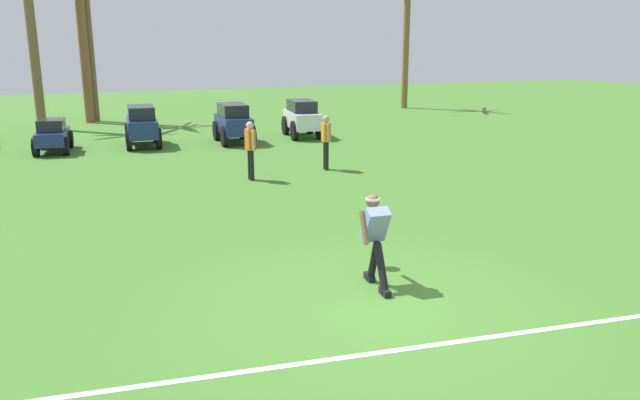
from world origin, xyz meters
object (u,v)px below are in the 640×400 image
Objects in this scene: parked_car_slot_d at (302,117)px; parked_car_slot_a at (53,135)px; palm_tree_right_of_centre at (89,33)px; parked_car_slot_b at (142,125)px; teammate_midfield at (250,145)px; palm_tree_far_right at (406,38)px; palm_tree_left_of_centre at (82,29)px; frisbee_thrower at (375,236)px; frisbee_in_flight at (368,232)px; teammate_near_sideline at (326,137)px; palm_tree_far_left at (32,28)px; parked_car_slot_c at (233,122)px.

parked_car_slot_a is at bearing -178.62° from parked_car_slot_d.
parked_car_slot_a is 8.88m from palm_tree_right_of_centre.
parked_car_slot_d is (5.94, 0.05, 0.00)m from parked_car_slot_b.
palm_tree_right_of_centre is at bearing 132.70° from parked_car_slot_d.
teammate_midfield is 7.01m from parked_car_slot_b.
palm_tree_left_of_centre is at bearing -178.55° from palm_tree_far_right.
palm_tree_left_of_centre is at bearing 99.23° from frisbee_thrower.
frisbee_in_flight is at bearing -80.71° from parked_car_slot_b.
parked_car_slot_d is 11.09m from palm_tree_left_of_centre.
parked_car_slot_b is at bearing 107.71° from teammate_midfield.
palm_tree_far_right reaches higher than parked_car_slot_d.
palm_tree_left_of_centre is (-1.59, 7.47, 3.35)m from parked_car_slot_b.
palm_tree_left_of_centre is (-3.57, 21.95, 3.31)m from frisbee_thrower.
parked_car_slot_a is at bearing 110.81° from frisbee_in_flight.
teammate_midfield is 19.38m from palm_tree_far_right.
parked_car_slot_b reaches higher than frisbee_in_flight.
palm_tree_far_left is (-8.00, 12.13, 3.15)m from teammate_near_sideline.
palm_tree_far_left reaches higher than parked_car_slot_d.
palm_tree_left_of_centre is at bearing 80.24° from parked_car_slot_a.
palm_tree_left_of_centre is at bearing 121.13° from parked_car_slot_c.
teammate_midfield is at bearing -130.64° from palm_tree_far_right.
parked_car_slot_d is at bearing 74.91° from frisbee_in_flight.
teammate_midfield is (-0.11, 7.01, 0.35)m from frisbee_in_flight.
parked_car_slot_d is 0.35× the size of palm_tree_far_left.
palm_tree_far_left is at bearing 113.94° from teammate_midfield.
teammate_midfield reaches higher than parked_car_slot_b.
frisbee_thrower is at bearing -82.21° from parked_car_slot_b.
teammate_near_sideline is 2.43m from teammate_midfield.
palm_tree_far_left is (-9.44, 5.96, 3.35)m from parked_car_slot_d.
parked_car_slot_b is (-2.13, 6.67, -0.20)m from teammate_midfield.
teammate_near_sideline is 0.69× the size of parked_car_slot_a.
teammate_near_sideline is at bearing -67.51° from palm_tree_right_of_centre.
teammate_near_sideline is at bearing -53.68° from parked_car_slot_b.
parked_car_slot_a is 7.14m from palm_tree_far_left.
teammate_near_sideline is 15.46m from palm_tree_right_of_centre.
palm_tree_right_of_centre is at bearing 40.85° from palm_tree_far_left.
palm_tree_far_left reaches higher than frisbee_in_flight.
palm_tree_far_right is (12.39, 21.56, 3.12)m from frisbee_in_flight.
frisbee_in_flight is 22.13m from palm_tree_right_of_centre.
frisbee_thrower is at bearing -71.17° from parked_car_slot_a.
parked_car_slot_c is 14.44m from palm_tree_far_right.
palm_tree_left_of_centre is (-7.53, 7.42, 3.35)m from parked_car_slot_d.
teammate_midfield reaches higher than parked_car_slot_a.
palm_tree_left_of_centre reaches higher than parked_car_slot_b.
palm_tree_right_of_centre is (-3.44, 14.58, 2.96)m from teammate_midfield.
palm_tree_right_of_centre is at bearing 98.37° from frisbee_thrower.
frisbee_in_flight is 20.81m from palm_tree_far_left.
palm_tree_far_right is at bearing 5.88° from palm_tree_far_left.
frisbee_in_flight is at bearing -105.09° from parked_car_slot_d.
teammate_midfield is 8.24m from parked_car_slot_a.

